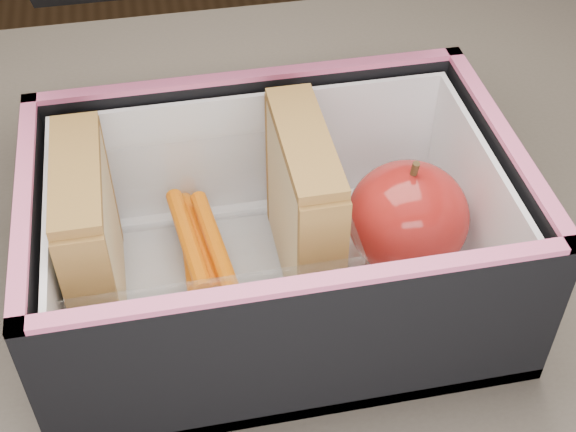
% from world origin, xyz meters
% --- Properties ---
extents(kitchen_table, '(1.20, 0.80, 0.75)m').
position_xyz_m(kitchen_table, '(0.00, 0.00, 0.66)').
color(kitchen_table, brown).
rests_on(kitchen_table, ground).
extents(lunch_bag, '(0.30, 0.33, 0.26)m').
position_xyz_m(lunch_bag, '(0.03, 0.00, 0.82)').
color(lunch_bag, black).
rests_on(lunch_bag, kitchen_table).
extents(plastic_tub, '(0.18, 0.13, 0.08)m').
position_xyz_m(plastic_tub, '(-0.02, 0.00, 0.80)').
color(plastic_tub, white).
rests_on(plastic_tub, lunch_bag).
extents(sandwich_left, '(0.03, 0.10, 0.11)m').
position_xyz_m(sandwich_left, '(-0.08, 0.00, 0.82)').
color(sandwich_left, beige).
rests_on(sandwich_left, plastic_tub).
extents(sandwich_right, '(0.03, 0.11, 0.12)m').
position_xyz_m(sandwich_right, '(0.05, 0.00, 0.83)').
color(sandwich_right, beige).
rests_on(sandwich_right, plastic_tub).
extents(carrot_sticks, '(0.04, 0.12, 0.03)m').
position_xyz_m(carrot_sticks, '(-0.02, 0.02, 0.78)').
color(carrot_sticks, '#D95501').
rests_on(carrot_sticks, plastic_tub).
extents(paper_napkin, '(0.08, 0.08, 0.01)m').
position_xyz_m(paper_napkin, '(0.12, 0.00, 0.77)').
color(paper_napkin, white).
rests_on(paper_napkin, lunch_bag).
extents(red_apple, '(0.09, 0.09, 0.09)m').
position_xyz_m(red_apple, '(0.12, -0.00, 0.81)').
color(red_apple, maroon).
rests_on(red_apple, paper_napkin).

